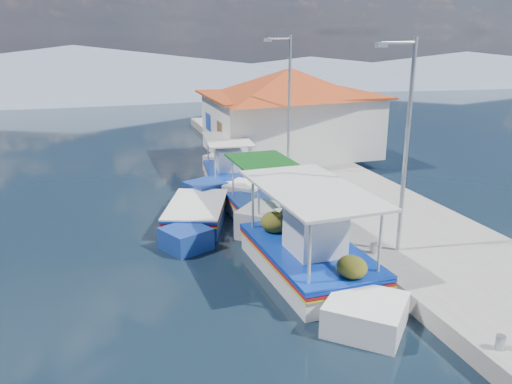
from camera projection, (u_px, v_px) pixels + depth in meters
name	position (u px, v px, depth m)	size (l,w,h in m)	color
ground	(272.00, 325.00, 12.26)	(160.00, 160.00, 0.00)	black
quay	(368.00, 211.00, 19.36)	(5.00, 44.00, 0.50)	#9E9A93
bollards	(326.00, 213.00, 17.95)	(0.20, 17.20, 0.30)	#A5A8AD
main_caique	(308.00, 255.00, 14.79)	(2.73, 8.64, 2.85)	white
caique_green_canopy	(265.00, 213.00, 18.73)	(2.09, 6.72, 2.51)	white
caique_blue_hull	(195.00, 215.00, 18.73)	(3.32, 6.08, 1.15)	navy
caique_far	(227.00, 173.00, 23.80)	(2.39, 6.46, 2.28)	white
harbor_building	(290.00, 110.00, 26.90)	(10.49, 10.49, 4.40)	white
lamp_post_near	(404.00, 137.00, 14.25)	(1.21, 0.14, 6.00)	#A5A8AD
lamp_post_far	(287.00, 99.00, 22.45)	(1.21, 0.14, 6.00)	#A5A8AD
mountain_ridge	(173.00, 71.00, 64.57)	(171.40, 96.00, 5.50)	slate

